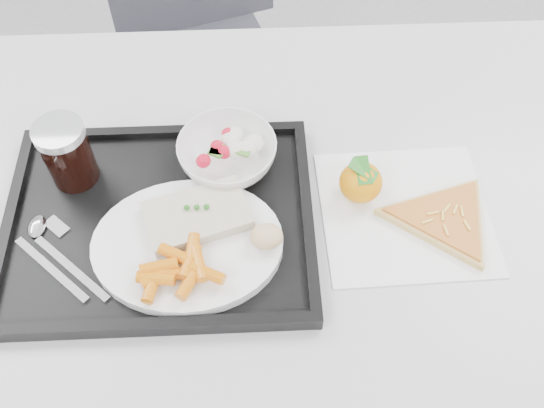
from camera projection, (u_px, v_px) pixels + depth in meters
The scene contains 14 objects.
table at pixel (277, 223), 0.98m from camera, with size 1.20×0.80×0.75m.
chair at pixel (193, 29), 1.48m from camera, with size 0.53×0.53×0.93m.
tray at pixel (160, 222), 0.89m from camera, with size 0.45×0.35×0.03m.
dinner_plate at pixel (188, 245), 0.85m from camera, with size 0.27×0.27×0.02m.
fish_fillet at pixel (197, 215), 0.86m from camera, with size 0.16×0.13×0.03m.
bread_roll at pixel (266, 236), 0.83m from camera, with size 0.05×0.04×0.03m.
salad_bowl at pixel (227, 153), 0.93m from camera, with size 0.15×0.15×0.05m.
cola_glass at pixel (67, 152), 0.89m from camera, with size 0.07×0.07×0.11m.
cutlery at pixel (53, 251), 0.86m from camera, with size 0.15×0.15×0.01m.
napkin at pixel (405, 213), 0.91m from camera, with size 0.26×0.25×0.00m.
tangerine at pixel (361, 182), 0.90m from camera, with size 0.08×0.08×0.07m.
pizza_slice at pixel (444, 219), 0.89m from camera, with size 0.24×0.24×0.02m.
carrot_pile at pixel (177, 269), 0.80m from camera, with size 0.12×0.10×0.02m.
salad_contents at pixel (233, 146), 0.92m from camera, with size 0.10×0.08×0.03m.
Camera 1 is at (-0.03, -0.23, 1.51)m, focal length 40.00 mm.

